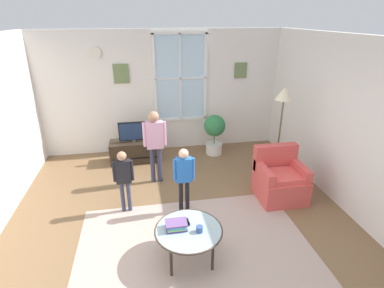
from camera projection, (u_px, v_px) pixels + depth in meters
ground_plane at (184, 233)px, 4.33m from camera, size 5.85×6.75×0.02m
back_wall at (163, 92)px, 6.62m from camera, size 5.25×0.17×2.67m
side_wall_right at (370, 136)px, 4.22m from camera, size 0.12×6.15×2.67m
area_rug at (194, 244)px, 4.10m from camera, size 3.15×2.06×0.01m
tv_stand at (135, 151)px, 6.39m from camera, size 1.04×0.45×0.45m
television at (134, 131)px, 6.21m from camera, size 0.61×0.08×0.43m
armchair at (279, 180)px, 5.07m from camera, size 0.76×0.74×0.87m
coffee_table at (189, 231)px, 3.71m from camera, size 0.86×0.86×0.45m
book_stack at (176, 225)px, 3.71m from camera, size 0.27×0.19×0.10m
cup at (199, 229)px, 3.65m from camera, size 0.09×0.09×0.08m
remote_near_books at (186, 222)px, 3.83m from camera, size 0.08×0.15×0.02m
remote_near_cup at (187, 222)px, 3.83m from camera, size 0.04×0.14×0.02m
person_black_shirt at (124, 175)px, 4.55m from camera, size 0.32×0.14×1.05m
person_blue_shirt at (184, 173)px, 4.54m from camera, size 0.33×0.15×1.10m
person_pink_shirt at (155, 139)px, 5.33m from camera, size 0.42×0.19×1.39m
potted_plant_by_window at (214, 131)px, 6.60m from camera, size 0.47×0.47×0.91m
floor_lamp at (283, 103)px, 5.22m from camera, size 0.32×0.32×1.77m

